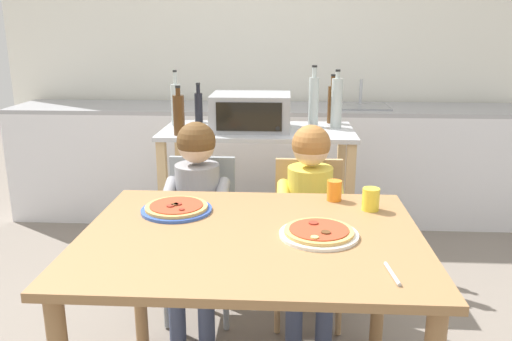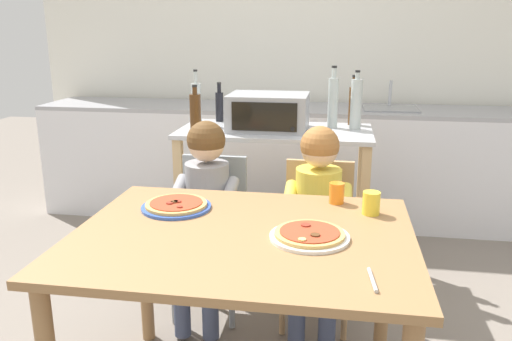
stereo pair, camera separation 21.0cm
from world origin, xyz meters
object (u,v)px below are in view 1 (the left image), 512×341
(toaster_oven, at_px, (251,112))
(serving_spoon, at_px, (392,274))
(drinking_cup_orange, at_px, (334,191))
(child_in_yellow_shirt, at_px, (310,205))
(bottle_clear_vinegar, at_px, (179,114))
(pizza_plate_blue_rimmed, at_px, (176,208))
(drinking_cup_yellow, at_px, (371,199))
(kitchen_island_cart, at_px, (258,176))
(dining_chair_left, at_px, (201,225))
(bottle_tall_green_wine, at_px, (337,103))
(bottle_squat_spirits, at_px, (314,101))
(pizza_plate_white, at_px, (319,233))
(dining_table, at_px, (251,259))
(dining_chair_right, at_px, (308,228))
(bottle_slim_sauce, at_px, (199,106))
(bottle_dark_olive_oil, at_px, (333,103))
(child_in_grey_shirt, at_px, (196,200))
(bottle_brown_beer, at_px, (176,104))

(toaster_oven, bearing_deg, serving_spoon, -71.63)
(drinking_cup_orange, bearing_deg, child_in_yellow_shirt, 109.46)
(bottle_clear_vinegar, distance_m, serving_spoon, 1.69)
(pizza_plate_blue_rimmed, height_order, drinking_cup_yellow, drinking_cup_yellow)
(kitchen_island_cart, xyz_separation_m, dining_chair_left, (-0.27, -0.53, -0.11))
(bottle_clear_vinegar, relative_size, bottle_tall_green_wine, 0.80)
(kitchen_island_cart, height_order, bottle_squat_spirits, bottle_squat_spirits)
(drinking_cup_orange, bearing_deg, bottle_squat_spirits, 92.49)
(pizza_plate_white, bearing_deg, drinking_cup_yellow, 51.99)
(dining_table, bearing_deg, dining_chair_right, 72.30)
(bottle_slim_sauce, xyz_separation_m, dining_table, (0.43, -1.51, -0.33))
(pizza_plate_white, bearing_deg, child_in_yellow_shirt, 90.00)
(dining_chair_right, xyz_separation_m, drinking_cup_yellow, (0.22, -0.48, 0.32))
(drinking_cup_yellow, bearing_deg, toaster_oven, 118.52)
(pizza_plate_blue_rimmed, height_order, pizza_plate_white, same)
(bottle_slim_sauce, distance_m, bottle_clear_vinegar, 0.41)
(drinking_cup_orange, bearing_deg, bottle_slim_sauce, 124.07)
(bottle_clear_vinegar, height_order, pizza_plate_white, bottle_clear_vinegar)
(bottle_tall_green_wine, bearing_deg, child_in_yellow_shirt, -103.57)
(bottle_slim_sauce, bearing_deg, kitchen_island_cart, -28.65)
(bottle_clear_vinegar, relative_size, child_in_yellow_shirt, 0.27)
(child_in_yellow_shirt, xyz_separation_m, drinking_cup_yellow, (0.22, -0.36, 0.15))
(dining_table, height_order, pizza_plate_white, pizza_plate_white)
(bottle_squat_spirits, bearing_deg, pizza_plate_white, -91.75)
(child_in_yellow_shirt, xyz_separation_m, pizza_plate_blue_rimmed, (-0.55, -0.42, 0.12))
(bottle_tall_green_wine, relative_size, dining_table, 0.28)
(bottle_dark_olive_oil, bearing_deg, bottle_tall_green_wine, -86.41)
(toaster_oven, bearing_deg, bottle_clear_vinegar, -154.73)
(toaster_oven, height_order, child_in_grey_shirt, toaster_oven)
(bottle_tall_green_wine, height_order, pizza_plate_white, bottle_tall_green_wine)
(dining_table, bearing_deg, bottle_dark_olive_oil, 75.00)
(bottle_slim_sauce, bearing_deg, child_in_grey_shirt, -82.09)
(bottle_clear_vinegar, bearing_deg, bottle_slim_sauce, 84.11)
(dining_table, height_order, child_in_grey_shirt, child_in_grey_shirt)
(bottle_brown_beer, distance_m, pizza_plate_white, 1.63)
(dining_table, relative_size, serving_spoon, 8.73)
(pizza_plate_blue_rimmed, bearing_deg, child_in_yellow_shirt, 37.28)
(pizza_plate_blue_rimmed, bearing_deg, drinking_cup_orange, 15.16)
(toaster_oven, height_order, bottle_brown_beer, bottle_brown_beer)
(bottle_slim_sauce, relative_size, bottle_tall_green_wine, 0.72)
(dining_table, distance_m, dining_chair_right, 0.81)
(drinking_cup_yellow, bearing_deg, child_in_grey_shirt, 154.14)
(bottle_brown_beer, xyz_separation_m, drinking_cup_yellow, (1.02, -1.12, -0.22))
(kitchen_island_cart, xyz_separation_m, toaster_oven, (-0.04, -0.02, 0.40))
(bottle_dark_olive_oil, height_order, dining_chair_left, bottle_dark_olive_oil)
(child_in_yellow_shirt, xyz_separation_m, drinking_cup_orange, (0.09, -0.25, 0.15))
(serving_spoon, bearing_deg, bottle_dark_olive_oil, 91.00)
(bottle_clear_vinegar, xyz_separation_m, serving_spoon, (0.92, -1.40, -0.24))
(bottle_slim_sauce, relative_size, bottle_brown_beer, 0.74)
(toaster_oven, bearing_deg, drinking_cup_orange, -65.28)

